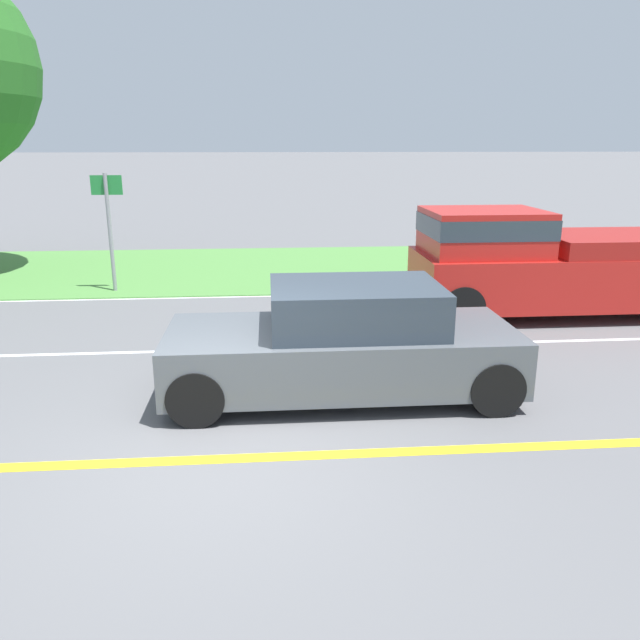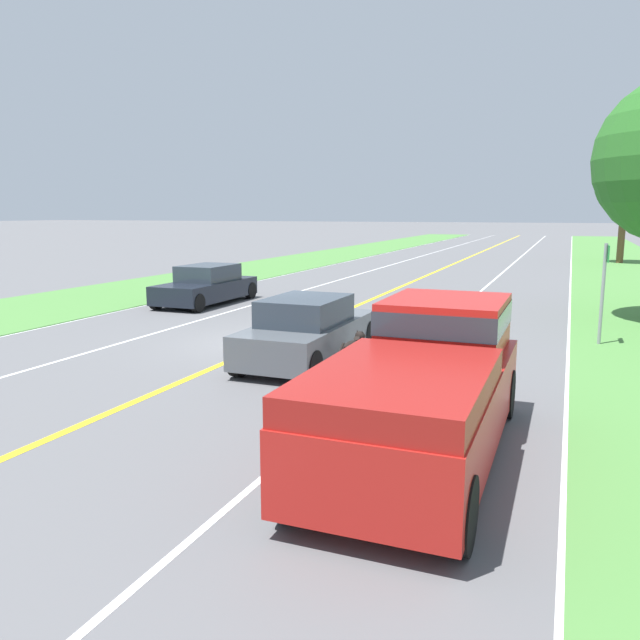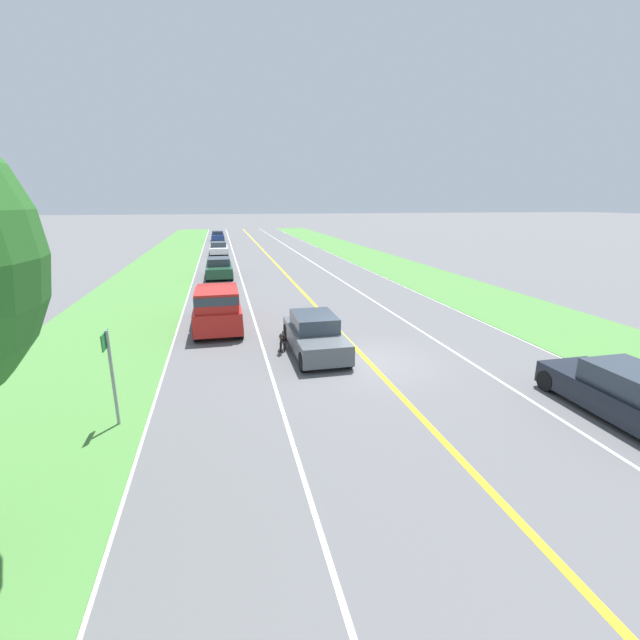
{
  "view_description": "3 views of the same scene",
  "coord_description": "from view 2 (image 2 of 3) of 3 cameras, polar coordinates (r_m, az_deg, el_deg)",
  "views": [
    {
      "loc": [
        -5.79,
        -0.49,
        3.12
      ],
      "look_at": [
        1.98,
        -1.14,
        0.89
      ],
      "focal_mm": 35.0,
      "sensor_mm": 36.0,
      "label": 1
    },
    {
      "loc": [
        6.86,
        -13.77,
        3.24
      ],
      "look_at": [
        1.83,
        -1.21,
        0.9
      ],
      "focal_mm": 35.0,
      "sensor_mm": 36.0,
      "label": 2
    },
    {
      "loc": [
        4.88,
        13.5,
        5.47
      ],
      "look_at": [
        1.41,
        -1.49,
        1.21
      ],
      "focal_mm": 24.0,
      "sensor_mm": 36.0,
      "label": 3
    }
  ],
  "objects": [
    {
      "name": "ground_plane",
      "position": [
        15.72,
        -4.56,
        -2.12
      ],
      "size": [
        400.0,
        400.0,
        0.0
      ],
      "primitive_type": "plane",
      "color": "#5B5B5E"
    },
    {
      "name": "centre_divider_line",
      "position": [
        15.72,
        -4.56,
        -2.11
      ],
      "size": [
        0.18,
        160.0,
        0.01
      ],
      "primitive_type": "cube",
      "color": "yellow",
      "rests_on": "ground"
    },
    {
      "name": "lane_edge_line_right",
      "position": [
        14.15,
        21.84,
        -4.14
      ],
      "size": [
        0.14,
        160.0,
        0.01
      ],
      "primitive_type": "cube",
      "color": "white",
      "rests_on": "ground"
    },
    {
      "name": "lane_edge_line_left",
      "position": [
        19.8,
        -23.03,
        -0.39
      ],
      "size": [
        0.14,
        160.0,
        0.01
      ],
      "primitive_type": "cube",
      "color": "white",
      "rests_on": "ground"
    },
    {
      "name": "lane_dash_same_dir",
      "position": [
        14.54,
        7.92,
        -3.16
      ],
      "size": [
        0.1,
        160.0,
        0.01
      ],
      "primitive_type": "cube",
      "color": "white",
      "rests_on": "ground"
    },
    {
      "name": "lane_dash_oncoming",
      "position": [
        17.53,
        -14.86,
        -1.17
      ],
      "size": [
        0.1,
        160.0,
        0.01
      ],
      "primitive_type": "cube",
      "color": "white",
      "rests_on": "ground"
    },
    {
      "name": "ego_car",
      "position": [
        13.66,
        -1.1,
        -1.05
      ],
      "size": [
        1.8,
        4.35,
        1.44
      ],
      "color": "#51565B",
      "rests_on": "ground"
    },
    {
      "name": "dog",
      "position": [
        12.94,
        3.05,
        -2.43
      ],
      "size": [
        0.35,
        1.1,
        0.8
      ],
      "rotation": [
        0.0,
        0.0,
        -0.18
      ],
      "color": "black",
      "rests_on": "ground"
    },
    {
      "name": "pickup_truck",
      "position": [
        8.57,
        9.66,
        -5.6
      ],
      "size": [
        2.01,
        5.43,
        1.96
      ],
      "color": "red",
      "rests_on": "ground"
    },
    {
      "name": "oncoming_car",
      "position": [
        22.79,
        -10.33,
        3.09
      ],
      "size": [
        1.85,
        4.46,
        1.38
      ],
      "rotation": [
        0.0,
        0.0,
        3.14
      ],
      "color": "black",
      "rests_on": "ground"
    },
    {
      "name": "roadside_tree_right_far",
      "position": [
        44.72,
        26.16,
        10.96
      ],
      "size": [
        3.66,
        3.66,
        6.79
      ],
      "color": "brown",
      "rests_on": "ground"
    },
    {
      "name": "street_sign",
      "position": [
        16.71,
        24.55,
        3.22
      ],
      "size": [
        0.11,
        0.64,
        2.51
      ],
      "color": "gray",
      "rests_on": "ground"
    }
  ]
}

